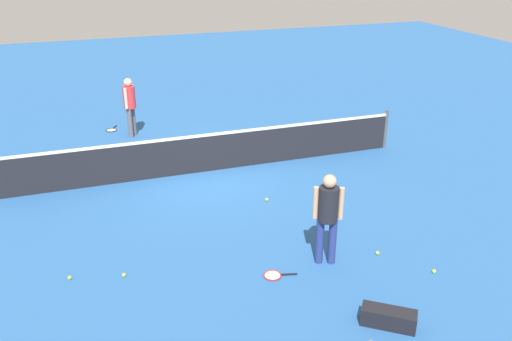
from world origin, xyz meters
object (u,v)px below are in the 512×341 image
Objects in this scene: tennis_racket_near_player at (274,275)px; tennis_ball_by_net at (124,275)px; equipment_bag at (391,318)px; tennis_ball_near_player at (70,278)px; tennis_ball_baseline at (267,199)px; tennis_ball_stray_left at (434,271)px; player_far_side at (130,102)px; player_near_side at (328,212)px; tennis_ball_midcourt at (377,253)px; tennis_racket_far_player at (112,130)px.

tennis_ball_by_net is (-2.43, 0.81, 0.02)m from tennis_racket_near_player.
tennis_ball_near_player is at bearing 148.27° from equipment_bag.
tennis_ball_near_player and tennis_ball_baseline have the same top height.
tennis_ball_stray_left is (2.64, -0.81, 0.02)m from tennis_racket_near_player.
tennis_ball_near_player is at bearing -105.42° from player_far_side.
tennis_ball_near_player is at bearing 162.76° from tennis_racket_near_player.
player_near_side is at bearing -11.61° from tennis_ball_by_net.
tennis_racket_near_player is at bearing 162.95° from tennis_ball_stray_left.
tennis_ball_near_player is 5.41m from tennis_ball_midcourt.
tennis_ball_midcourt is at bearing -64.94° from tennis_racket_far_player.
tennis_racket_far_player is 10.41m from tennis_ball_stray_left.
tennis_ball_near_player is at bearing 169.24° from tennis_ball_midcourt.
tennis_racket_near_player is 0.75× the size of equipment_bag.
tennis_ball_stray_left is at bearing -29.13° from player_near_side.
tennis_ball_by_net is 5.31m from tennis_ball_stray_left.
player_far_side is at bearing 74.58° from tennis_ball_near_player.
player_far_side is 1.34m from tennis_racket_far_player.
equipment_bag is (0.18, -1.85, -0.87)m from player_near_side.
tennis_ball_midcourt is at bearing 64.78° from equipment_bag.
tennis_ball_by_net is 4.51m from tennis_ball_midcourt.
player_far_side is 2.80× the size of tennis_racket_near_player.
tennis_ball_baseline is 3.92m from tennis_ball_stray_left.
player_near_side is 1.42m from tennis_racket_near_player.
tennis_ball_midcourt is (1.01, -0.09, -0.98)m from player_near_side.
tennis_racket_far_player is 6.49m from tennis_ball_baseline.
tennis_racket_near_player is 3.46m from tennis_ball_near_player.
tennis_racket_near_player is 9.19× the size of tennis_ball_baseline.
tennis_racket_far_player is at bearing 79.94° from tennis_ball_near_player.
player_near_side is 9.00m from tennis_racket_far_player.
tennis_ball_midcourt is at bearing -10.11° from tennis_ball_by_net.
equipment_bag is (-0.83, -1.76, 0.11)m from tennis_ball_midcourt.
player_far_side is 25.76× the size of tennis_ball_baseline.
player_far_side is 8.60m from tennis_ball_midcourt.
tennis_ball_stray_left is (5.06, -1.61, 0.00)m from tennis_ball_by_net.
tennis_ball_midcourt is 1.00× the size of tennis_ball_stray_left.
tennis_ball_near_player is at bearing 166.02° from tennis_ball_by_net.
tennis_ball_baseline is (2.27, -5.15, -0.98)m from player_far_side.
player_near_side is 1.00× the size of player_far_side.
tennis_ball_by_net is (-1.00, -7.02, -0.98)m from player_far_side.
tennis_ball_baseline is at bearing 72.57° from tennis_racket_near_player.
tennis_ball_near_player reaches higher than tennis_racket_near_player.
tennis_ball_near_player is 0.90m from tennis_ball_by_net.
tennis_ball_baseline is at bearing -66.25° from player_far_side.
player_far_side reaches higher than tennis_ball_stray_left.
tennis_ball_stray_left is (4.06, -8.64, -0.98)m from player_far_side.
tennis_ball_midcourt and tennis_ball_stray_left have the same top height.
player_near_side is at bearing 5.82° from tennis_racket_near_player.
player_near_side is at bearing -86.45° from tennis_ball_baseline.
equipment_bag reaches higher than tennis_ball_near_player.
player_near_side is 25.76× the size of tennis_ball_midcourt.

